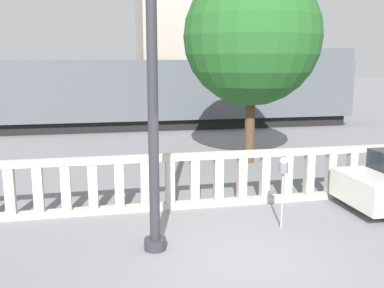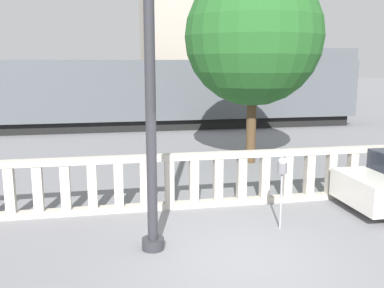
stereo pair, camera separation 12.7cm
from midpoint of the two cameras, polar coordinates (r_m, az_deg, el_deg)
name	(u,v)px [view 2 (the right image)]	position (r m, az deg, el deg)	size (l,w,h in m)	color
ground_plane	(243,260)	(7.55, 7.29, -15.14)	(160.00, 160.00, 0.00)	slate
balustrade	(206,180)	(9.89, 2.25, -4.79)	(17.61, 0.24, 1.28)	#BCB5A8
lamppost	(150,66)	(7.22, -5.13, 10.32)	(0.40, 0.40, 6.19)	#2D2D33
parking_meter	(282,171)	(8.64, 12.35, -3.50)	(0.19, 0.19, 1.47)	#99999E
train_near	(89,93)	(21.85, -13.46, 6.57)	(27.72, 3.11, 4.02)	black
train_far	(179,85)	(29.20, -1.66, 7.92)	(19.03, 2.61, 4.07)	black
building_block	(212,31)	(37.17, 2.80, 14.87)	(11.62, 7.17, 11.90)	#ADA393
tree_left	(253,37)	(14.15, 8.46, 13.95)	(4.40, 4.40, 6.31)	#4C3823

